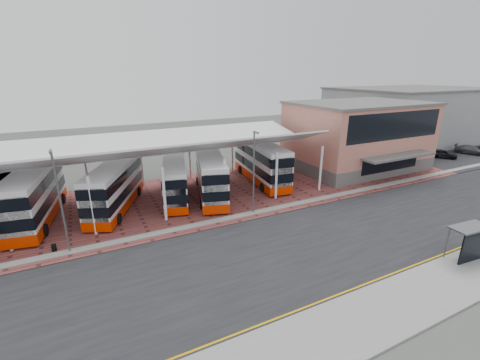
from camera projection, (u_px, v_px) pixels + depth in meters
The scene contains 22 objects.
ground at pixel (270, 248), 25.15m from camera, with size 140.00×140.00×0.00m, color #454843.
road at pixel (276, 254), 24.30m from camera, with size 120.00×14.00×0.02m, color black.
forecourt at pixel (225, 191), 37.01m from camera, with size 72.00×16.00×0.06m, color brown.
sidewalk at pixel (356, 323), 17.50m from camera, with size 120.00×4.00×0.14m, color gray.
north_kerb at pixel (235, 217), 30.38m from camera, with size 120.00×0.80×0.14m, color gray.
carpark_surface at pixel (467, 157), 52.30m from camera, with size 22.00×10.00×0.08m, color black.
yellow_line_near at pixel (331, 302), 19.21m from camera, with size 120.00×0.12×0.01m, color #DD9D00.
yellow_line_far at pixel (327, 299), 19.47m from camera, with size 120.00×0.12×0.01m, color #DD9D00.
canopy at pixel (149, 148), 32.56m from camera, with size 37.00×11.63×7.07m.
terminal at pixel (358, 135), 45.23m from camera, with size 18.40×14.40×9.25m.
warehouse at pixel (412, 114), 64.23m from camera, with size 30.50×20.50×10.25m.
lamp_west at pixel (60, 200), 23.13m from camera, with size 0.16×0.90×8.07m.
lamp_east at pixel (254, 171), 29.93m from camera, with size 0.16×0.90×8.07m.
bus_1 at pixel (35, 196), 29.11m from camera, with size 4.51×11.93×4.80m.
bus_2 at pixel (115, 187), 31.58m from camera, with size 6.79×11.04×4.52m.
bus_3 at pixel (175, 180), 34.28m from camera, with size 4.91×10.34×4.16m.
bus_4 at pixel (210, 176), 35.03m from camera, with size 5.61×11.50×4.63m.
bus_5 at pixel (261, 162), 39.74m from camera, with size 4.24×12.16×4.91m.
suitcase at pixel (54, 248), 24.53m from camera, with size 0.33×0.24×0.57m, color black.
carpark_car_a at pixel (443, 154), 51.10m from camera, with size 1.62×4.02×1.37m, color black.
carpark_car_b at pixel (471, 150), 53.59m from camera, with size 1.95×4.79×1.39m, color #484B4F.
bus_shelter at pixel (474, 239), 23.06m from camera, with size 3.20×1.67×2.47m.
Camera 1 is at (-12.00, -18.75, 13.07)m, focal length 24.00 mm.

